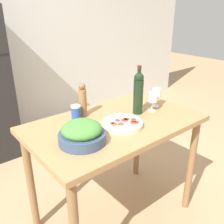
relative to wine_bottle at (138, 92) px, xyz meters
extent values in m
plane|color=tan|center=(-0.23, -0.01, -1.05)|extent=(14.00, 14.00, 0.00)
cube|color=silver|center=(-0.23, 2.04, 0.25)|extent=(6.40, 0.06, 2.60)
cube|color=#A87A4C|center=(-0.23, -0.01, -0.19)|extent=(1.23, 0.74, 0.04)
cylinder|color=olive|center=(0.33, -0.32, -0.63)|extent=(0.06, 0.06, 0.85)
cylinder|color=olive|center=(-0.78, 0.31, -0.63)|extent=(0.06, 0.06, 0.85)
cylinder|color=olive|center=(0.33, 0.31, -0.63)|extent=(0.06, 0.06, 0.85)
cylinder|color=black|center=(0.00, 0.00, -0.04)|extent=(0.07, 0.07, 0.26)
sphere|color=black|center=(0.00, 0.00, 0.11)|extent=(0.07, 0.07, 0.07)
cylinder|color=black|center=(0.00, 0.00, 0.15)|extent=(0.03, 0.03, 0.07)
cylinder|color=maroon|center=(0.00, 0.00, 0.19)|extent=(0.03, 0.03, 0.02)
cylinder|color=silver|center=(0.11, -0.04, -0.17)|extent=(0.06, 0.06, 0.00)
cylinder|color=silver|center=(0.11, -0.04, -0.13)|extent=(0.01, 0.01, 0.07)
cylinder|color=white|center=(0.11, -0.04, -0.05)|extent=(0.07, 0.07, 0.07)
cylinder|color=maroon|center=(0.11, -0.04, -0.08)|extent=(0.06, 0.06, 0.02)
cylinder|color=silver|center=(0.21, 0.00, -0.17)|extent=(0.06, 0.06, 0.00)
cylinder|color=silver|center=(0.21, 0.00, -0.13)|extent=(0.01, 0.01, 0.07)
cylinder|color=white|center=(0.21, 0.00, -0.05)|extent=(0.07, 0.07, 0.07)
cylinder|color=olive|center=(-0.35, 0.22, -0.07)|extent=(0.06, 0.06, 0.21)
sphere|color=brown|center=(-0.35, 0.22, 0.06)|extent=(0.05, 0.05, 0.05)
cylinder|color=#384C6B|center=(-0.57, -0.11, -0.14)|extent=(0.28, 0.28, 0.06)
ellipsoid|color=#478438|center=(-0.57, -0.11, -0.08)|extent=(0.24, 0.24, 0.10)
cylinder|color=beige|center=(-0.24, -0.09, -0.16)|extent=(0.28, 0.28, 0.02)
torus|color=beige|center=(-0.24, -0.09, -0.14)|extent=(0.28, 0.28, 0.02)
cylinder|color=#E0441F|center=(-0.17, -0.13, -0.14)|extent=(0.04, 0.04, 0.01)
cylinder|color=#E5402E|center=(-0.26, -0.11, -0.14)|extent=(0.04, 0.04, 0.01)
cylinder|color=red|center=(-0.24, -0.05, -0.14)|extent=(0.03, 0.03, 0.01)
cylinder|color=#D3452D|center=(-0.19, -0.15, -0.14)|extent=(0.04, 0.04, 0.01)
cylinder|color=red|center=(-0.30, -0.06, -0.14)|extent=(0.03, 0.03, 0.01)
cylinder|color=red|center=(-0.18, -0.07, -0.14)|extent=(0.04, 0.04, 0.01)
cylinder|color=red|center=(-0.20, -0.08, -0.14)|extent=(0.05, 0.05, 0.01)
cylinder|color=red|center=(-0.16, -0.16, -0.14)|extent=(0.04, 0.04, 0.01)
cylinder|color=red|center=(-0.15, -0.11, -0.14)|extent=(0.04, 0.04, 0.01)
cylinder|color=#D3422E|center=(-0.30, -0.08, -0.14)|extent=(0.04, 0.04, 0.01)
cylinder|color=#284CA3|center=(-0.43, 0.19, -0.12)|extent=(0.07, 0.07, 0.10)
cylinder|color=white|center=(-0.43, 0.19, -0.06)|extent=(0.07, 0.07, 0.01)
camera|label=1|loc=(-1.27, -1.23, 0.59)|focal=40.00mm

